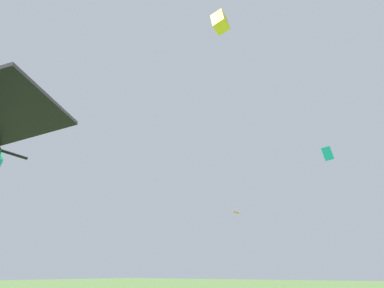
% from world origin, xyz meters
% --- Properties ---
extents(distant_kite_orange_overhead_distant, '(0.68, 0.70, 0.30)m').
position_xyz_m(distant_kite_orange_overhead_distant, '(-11.01, 27.86, 7.45)').
color(distant_kite_orange_overhead_distant, orange).
extents(distant_kite_teal_low_right, '(0.79, 0.98, 1.24)m').
position_xyz_m(distant_kite_teal_low_right, '(0.12, 21.13, 9.59)').
color(distant_kite_teal_low_right, '#19B2AD').
extents(distant_kite_yellow_mid_right, '(0.91, 0.89, 1.34)m').
position_xyz_m(distant_kite_yellow_mid_right, '(-2.45, 8.88, 13.73)').
color(distant_kite_yellow_mid_right, yellow).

